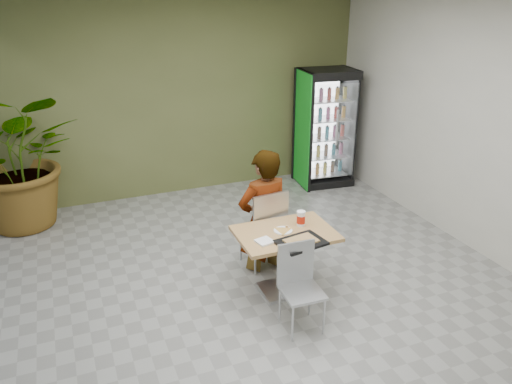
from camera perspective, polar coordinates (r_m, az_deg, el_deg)
ground at (r=5.60m, az=1.16°, el=-12.52°), size 7.00×7.00×0.00m
room_envelope at (r=4.85m, az=1.31°, el=3.10°), size 6.00×7.00×3.20m
dining_table at (r=5.52m, az=3.31°, el=-6.53°), size 1.06×0.75×0.75m
chair_far at (r=5.92m, az=1.17°, el=-3.65°), size 0.50×0.50×1.03m
chair_near at (r=5.05m, az=4.92°, el=-9.87°), size 0.41×0.41×0.88m
seated_woman at (r=5.96m, az=0.86°, el=-3.42°), size 0.71×0.50×1.80m
pizza_plate at (r=5.42m, az=3.11°, el=-4.32°), size 0.29×0.26×0.03m
soda_cup at (r=5.53m, az=5.16°, el=-3.04°), size 0.10×0.10×0.17m
napkin_stack at (r=5.19m, az=0.98°, el=-5.66°), size 0.19×0.19×0.02m
cafeteria_tray at (r=5.19m, az=5.18°, el=-5.77°), size 0.53×0.42×0.03m
beverage_fridge at (r=8.56m, az=7.97°, el=7.25°), size 0.96×0.77×1.96m
potted_plant at (r=7.62m, az=-25.26°, el=3.40°), size 2.11×1.94×1.98m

